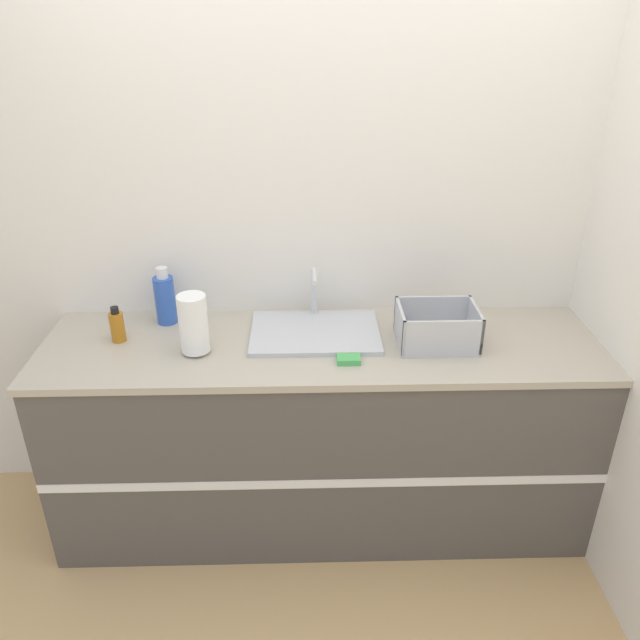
{
  "coord_description": "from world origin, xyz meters",
  "views": [
    {
      "loc": [
        -0.07,
        -1.91,
        2.14
      ],
      "look_at": [
        -0.01,
        0.28,
        1.03
      ],
      "focal_mm": 35.0,
      "sensor_mm": 36.0,
      "label": 1
    }
  ],
  "objects": [
    {
      "name": "ground_plane",
      "position": [
        0.0,
        0.0,
        0.0
      ],
      "size": [
        12.0,
        12.0,
        0.0
      ],
      "primitive_type": "plane",
      "color": "tan"
    },
    {
      "name": "wall_back",
      "position": [
        0.0,
        0.65,
        1.3
      ],
      "size": [
        4.67,
        0.06,
        2.6
      ],
      "color": "silver",
      "rests_on": "ground_plane"
    },
    {
      "name": "wall_right",
      "position": [
        1.16,
        0.31,
        1.3
      ],
      "size": [
        0.06,
        2.62,
        2.6
      ],
      "color": "silver",
      "rests_on": "ground_plane"
    },
    {
      "name": "counter_cabinet",
      "position": [
        0.0,
        0.31,
        0.46
      ],
      "size": [
        2.29,
        0.64,
        0.91
      ],
      "color": "#514C47",
      "rests_on": "ground_plane"
    },
    {
      "name": "sink",
      "position": [
        -0.03,
        0.39,
        0.93
      ],
      "size": [
        0.53,
        0.37,
        0.23
      ],
      "color": "silver",
      "rests_on": "counter_cabinet"
    },
    {
      "name": "paper_towel_roll",
      "position": [
        -0.5,
        0.25,
        1.03
      ],
      "size": [
        0.11,
        0.11,
        0.25
      ],
      "color": "#4C4C51",
      "rests_on": "counter_cabinet"
    },
    {
      "name": "dish_rack",
      "position": [
        0.46,
        0.29,
        0.97
      ],
      "size": [
        0.31,
        0.24,
        0.16
      ],
      "color": "#B7BABF",
      "rests_on": "counter_cabinet"
    },
    {
      "name": "bottle_blue",
      "position": [
        -0.67,
        0.51,
        1.02
      ],
      "size": [
        0.09,
        0.09,
        0.25
      ],
      "color": "#2D56B7",
      "rests_on": "counter_cabinet"
    },
    {
      "name": "bottle_amber",
      "position": [
        -0.83,
        0.35,
        0.98
      ],
      "size": [
        0.06,
        0.06,
        0.15
      ],
      "color": "#B26B19",
      "rests_on": "counter_cabinet"
    },
    {
      "name": "sponge",
      "position": [
        0.09,
        0.15,
        0.92
      ],
      "size": [
        0.09,
        0.06,
        0.02
      ],
      "color": "#4CB259",
      "rests_on": "counter_cabinet"
    }
  ]
}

